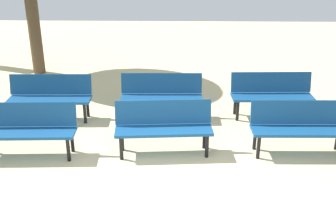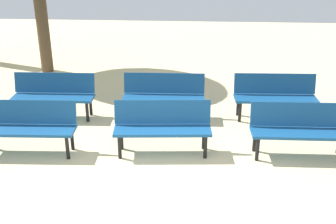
% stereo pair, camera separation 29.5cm
% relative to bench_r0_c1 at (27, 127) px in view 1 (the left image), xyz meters
% --- Properties ---
extents(ground_plane, '(26.26, 26.26, 0.00)m').
position_rel_bench_r0_c1_xyz_m(ground_plane, '(2.30, -1.46, -0.50)').
color(ground_plane, beige).
extents(bench_r0_c1, '(1.62, 0.55, 0.87)m').
position_rel_bench_r0_c1_xyz_m(bench_r0_c1, '(0.00, 0.00, 0.00)').
color(bench_r0_c1, navy).
rests_on(bench_r0_c1, ground_plane).
extents(bench_r0_c2, '(1.63, 0.60, 0.87)m').
position_rel_bench_r0_c1_xyz_m(bench_r0_c2, '(2.24, 0.15, 0.00)').
color(bench_r0_c2, navy).
rests_on(bench_r0_c2, ground_plane).
extents(bench_r0_c3, '(1.61, 0.51, 0.87)m').
position_rel_bench_r0_c1_xyz_m(bench_r0_c3, '(4.49, 0.20, 0.00)').
color(bench_r0_c3, navy).
rests_on(bench_r0_c3, ground_plane).
extents(bench_r1_c1, '(1.61, 0.53, 0.87)m').
position_rel_bench_r0_c1_xyz_m(bench_r1_c1, '(-0.04, 1.49, 0.00)').
color(bench_r1_c1, navy).
rests_on(bench_r1_c1, ground_plane).
extents(bench_r1_c2, '(1.61, 0.52, 0.87)m').
position_rel_bench_r0_c1_xyz_m(bench_r1_c2, '(2.15, 1.61, 0.00)').
color(bench_r1_c2, navy).
rests_on(bench_r1_c2, ground_plane).
extents(bench_r1_c3, '(1.62, 0.54, 0.87)m').
position_rel_bench_r0_c1_xyz_m(bench_r1_c3, '(4.34, 1.73, 0.00)').
color(bench_r1_c3, navy).
rests_on(bench_r1_c3, ground_plane).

